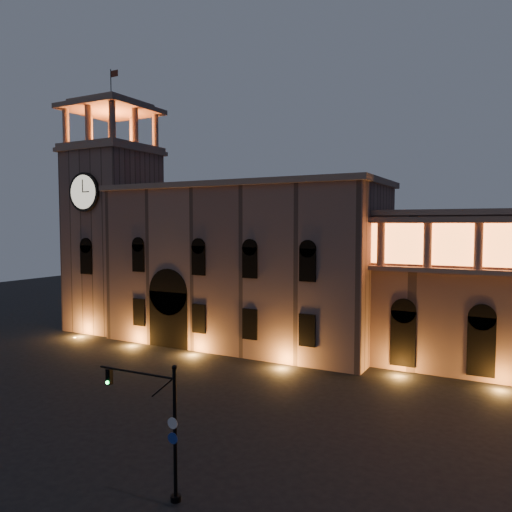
% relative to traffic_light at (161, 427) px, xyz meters
% --- Properties ---
extents(ground, '(160.00, 160.00, 0.00)m').
position_rel_traffic_light_xyz_m(ground, '(-10.12, 7.62, -3.48)').
color(ground, black).
rests_on(ground, ground).
extents(government_building, '(30.80, 12.80, 17.60)m').
position_rel_traffic_light_xyz_m(government_building, '(-12.20, 29.56, 5.29)').
color(government_building, '#7E5D52').
rests_on(government_building, ground).
extents(clock_tower, '(9.80, 9.80, 32.40)m').
position_rel_traffic_light_xyz_m(clock_tower, '(-30.62, 28.60, 9.02)').
color(clock_tower, '#7E5D52').
rests_on(clock_tower, ground).
extents(traffic_light, '(4.83, 0.56, 6.62)m').
position_rel_traffic_light_xyz_m(traffic_light, '(0.00, 0.00, 0.00)').
color(traffic_light, black).
rests_on(traffic_light, ground).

